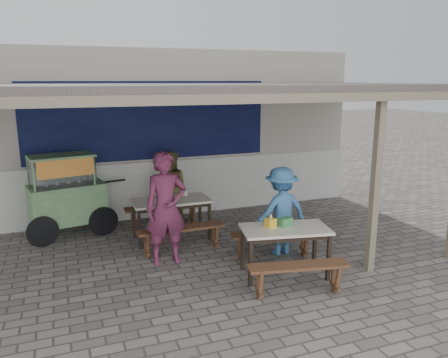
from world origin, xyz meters
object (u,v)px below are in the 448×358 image
patron_wall_side (170,188)px  patron_right_table (281,211)px  table_left (171,204)px  vendor_cart (66,192)px  donation_box (285,222)px  condiment_jar (185,193)px  condiment_bowl (163,199)px  bench_left_street (182,233)px  patron_street_side (166,208)px  bench_left_wall (163,211)px  bench_right_street (298,272)px  table_right (285,233)px  tissue_box (271,223)px  bench_right_wall (273,239)px

patron_wall_side → patron_right_table: patron_wall_side is taller
table_left → vendor_cart: (-1.77, 0.89, 0.17)m
donation_box → condiment_jar: (-0.91, 2.22, -0.02)m
condiment_bowl → donation_box: bearing=-55.7°
bench_left_street → patron_wall_side: (0.21, 1.61, 0.41)m
table_left → patron_street_side: size_ratio=0.77×
table_left → bench_left_wall: table_left is taller
table_left → patron_street_side: bearing=-107.9°
patron_street_side → patron_wall_side: patron_street_side is taller
table_left → patron_street_side: (-0.33, -1.01, 0.23)m
donation_box → condiment_jar: 2.40m
condiment_jar → donation_box: bearing=-67.7°
bench_right_street → bench_left_wall: bearing=118.9°
table_right → condiment_jar: size_ratio=15.75×
patron_wall_side → condiment_bowl: 0.97m
vendor_cart → tissue_box: 4.00m
bench_left_street → patron_right_table: (1.56, -0.60, 0.40)m
bench_left_street → condiment_bowl: condiment_bowl is taller
table_right → bench_right_street: table_right is taller
bench_right_wall → vendor_cart: vendor_cart is taller
bench_right_wall → vendor_cart: 3.93m
table_left → bench_right_wall: table_left is taller
table_left → bench_right_street: (1.07, -2.72, -0.34)m
patron_right_table → donation_box: 0.80m
vendor_cart → patron_wall_side: size_ratio=1.23×
bench_right_wall → patron_wall_side: (-1.12, 2.39, 0.41)m
bench_left_street → patron_right_table: size_ratio=1.01×
tissue_box → patron_street_side: bearing=143.7°
patron_street_side → donation_box: 1.87m
bench_left_street → vendor_cart: bearing=138.4°
bench_left_wall → vendor_cart: (-1.77, 0.19, 0.50)m
table_right → patron_street_side: 1.89m
bench_right_street → condiment_bowl: (-1.22, 2.74, 0.44)m
patron_wall_side → donation_box: bearing=126.6°
table_left → donation_box: size_ratio=7.43×
table_right → condiment_jar: 2.47m
table_left → donation_box: (1.24, -2.02, 0.14)m
table_right → donation_box: size_ratio=7.38×
bench_right_wall → bench_left_wall: bearing=132.9°
bench_right_wall → condiment_jar: size_ratio=15.99×
patron_right_table → tissue_box: (-0.54, -0.70, 0.07)m
table_right → donation_box: (0.04, 0.08, 0.14)m
table_left → table_right: (1.20, -2.10, -0.00)m
patron_street_side → condiment_jar: 1.38m
vendor_cart → donation_box: (3.01, -2.90, -0.03)m
bench_left_wall → donation_box: 3.02m
bench_right_wall → tissue_box: 0.77m
bench_left_wall → patron_wall_side: patron_wall_side is taller
patron_street_side → tissue_box: patron_street_side is taller
table_left → bench_right_wall: bearing=-48.0°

